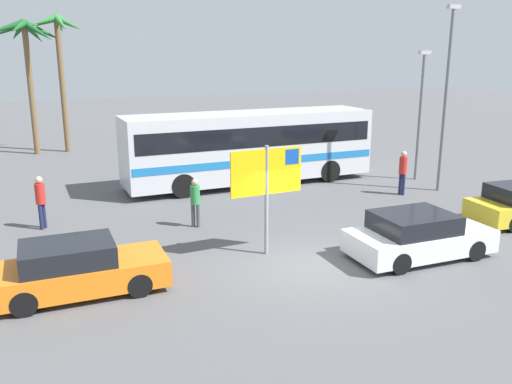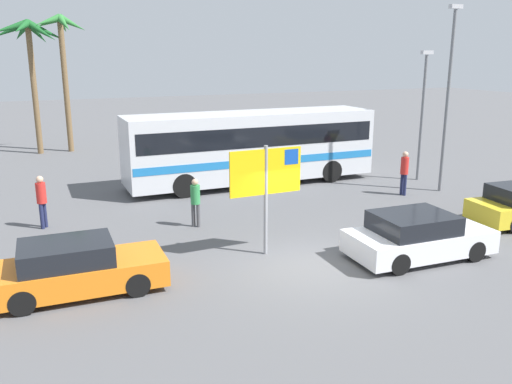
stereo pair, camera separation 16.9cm
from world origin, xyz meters
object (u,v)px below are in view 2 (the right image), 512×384
(ferry_sign, at_px, (267,176))
(pedestrian_near_sign, at_px, (195,199))
(pedestrian_crossing_lot, at_px, (41,197))
(car_white, at_px, (418,236))
(car_orange, at_px, (75,268))
(pedestrian_by_bus, at_px, (404,169))
(bus_front_coach, at_px, (251,144))

(ferry_sign, distance_m, pedestrian_near_sign, 3.68)
(pedestrian_crossing_lot, bearing_deg, car_white, -1.56)
(car_white, bearing_deg, pedestrian_near_sign, 135.65)
(car_orange, distance_m, pedestrian_by_bus, 13.98)
(pedestrian_near_sign, bearing_deg, pedestrian_by_bus, -47.54)
(car_white, bearing_deg, car_orange, 173.17)
(pedestrian_by_bus, bearing_deg, car_orange, 13.83)
(ferry_sign, relative_size, pedestrian_by_bus, 1.76)
(ferry_sign, xyz_separation_m, pedestrian_by_bus, (7.91, 3.83, -1.24))
(car_white, bearing_deg, pedestrian_crossing_lot, 145.76)
(bus_front_coach, bearing_deg, ferry_sign, -109.86)
(car_white, relative_size, pedestrian_crossing_lot, 2.33)
(pedestrian_near_sign, bearing_deg, ferry_sign, -121.53)
(bus_front_coach, distance_m, pedestrian_by_bus, 6.62)
(bus_front_coach, bearing_deg, pedestrian_by_bus, -41.03)
(bus_front_coach, height_order, ferry_sign, ferry_sign)
(car_orange, bearing_deg, car_white, -7.45)
(car_white, relative_size, pedestrian_near_sign, 2.52)
(car_orange, distance_m, car_white, 9.26)
(car_white, distance_m, pedestrian_near_sign, 7.20)
(pedestrian_by_bus, height_order, pedestrian_crossing_lot, pedestrian_by_bus)
(bus_front_coach, bearing_deg, pedestrian_near_sign, -129.77)
(car_orange, xyz_separation_m, pedestrian_crossing_lot, (-0.53, 5.67, 0.43))
(ferry_sign, bearing_deg, pedestrian_crossing_lot, 137.09)
(bus_front_coach, relative_size, ferry_sign, 3.46)
(pedestrian_by_bus, relative_size, pedestrian_crossing_lot, 1.02)
(pedestrian_near_sign, bearing_deg, car_white, -97.72)
(bus_front_coach, distance_m, ferry_sign, 8.69)
(pedestrian_by_bus, relative_size, pedestrian_near_sign, 1.10)
(bus_front_coach, relative_size, car_orange, 2.66)
(car_white, xyz_separation_m, pedestrian_crossing_lot, (-9.68, 7.08, 0.42))
(ferry_sign, relative_size, car_white, 0.77)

